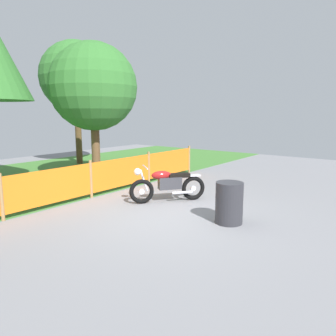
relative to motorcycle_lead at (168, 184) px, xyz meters
The scene contains 7 objects.
ground 1.22m from the motorcycle_lead, 148.54° to the right, with size 24.00×24.00×0.02m, color gray.
grass_verge 5.79m from the motorcycle_lead, 99.58° to the left, with size 24.00×7.58×0.01m, color #427A33.
barrier_fence 2.13m from the motorcycle_lead, 116.80° to the left, with size 9.73×0.08×1.05m.
tree_near_right 4.43m from the motorcycle_lead, 80.70° to the left, with size 2.85×2.85×4.58m.
tree_rightmost 8.37m from the motorcycle_lead, 69.55° to the left, with size 3.13×3.13×5.45m.
motorcycle_lead is the anchor object (origin of this frame).
oil_drum 2.10m from the motorcycle_lead, 104.37° to the right, with size 0.58×0.58×0.88m, color #2D2D33.
Camera 1 is at (-5.55, -4.40, 2.31)m, focal length 34.37 mm.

